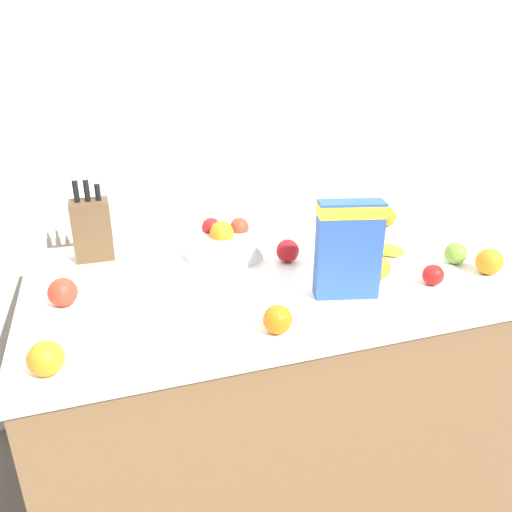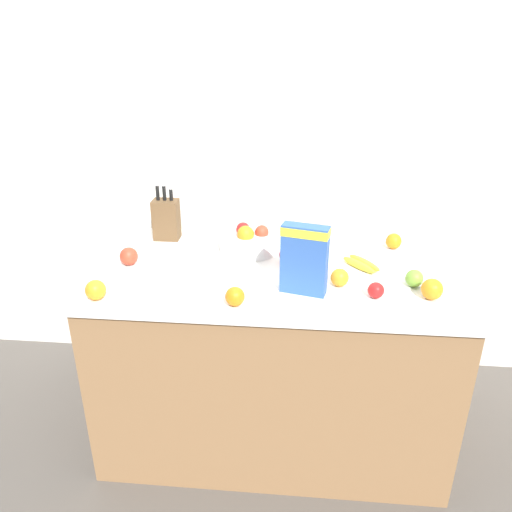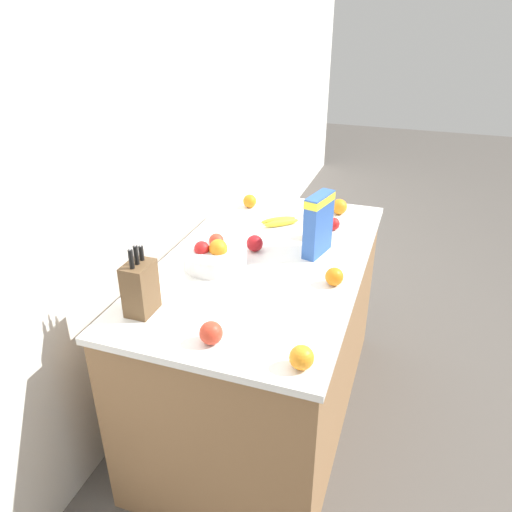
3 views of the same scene
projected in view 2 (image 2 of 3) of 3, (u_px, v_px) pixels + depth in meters
ground_plane at (273, 425)px, 2.64m from camera, size 14.00×14.00×0.00m
wall_back at (284, 153)px, 2.71m from camera, size 9.00×0.06×2.60m
counter at (274, 353)px, 2.45m from camera, size 1.62×0.90×0.92m
knife_block at (166, 219)px, 2.55m from camera, size 0.13×0.09×0.31m
cereal_box at (304, 257)px, 1.99m from camera, size 0.20×0.11×0.29m
fruit_bowl at (249, 241)px, 2.43m from camera, size 0.29×0.29×0.13m
banana_bunch at (362, 264)px, 2.27m from camera, size 0.18×0.20×0.04m
apple_by_knife_block at (288, 254)px, 2.31m from camera, size 0.08×0.08×0.08m
apple_rightmost at (129, 256)px, 2.28m from camera, size 0.08×0.08×0.08m
apple_rear at (414, 278)px, 2.09m from camera, size 0.07×0.07×0.07m
apple_front at (376, 290)px, 2.00m from camera, size 0.07×0.07×0.07m
orange_by_cereal at (394, 241)px, 2.46m from camera, size 0.08×0.08×0.08m
orange_front_center at (432, 289)px, 1.99m from camera, size 0.09×0.09×0.09m
orange_front_right at (340, 278)px, 2.09m from camera, size 0.08×0.08×0.08m
orange_back_center at (235, 296)px, 1.94m from camera, size 0.08×0.08×0.08m
orange_mid_right at (96, 290)px, 1.99m from camera, size 0.08×0.08×0.08m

